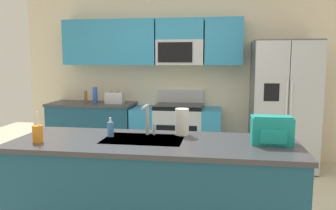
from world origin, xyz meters
name	(u,v)px	position (x,y,z in m)	size (l,w,h in m)	color
kitchen_wall_unit	(172,67)	(-0.14, 2.08, 1.47)	(5.20, 0.43, 2.60)	beige
back_counter	(93,130)	(-1.39, 1.80, 0.45)	(1.35, 0.63, 0.90)	navy
range_oven	(176,133)	(-0.03, 1.80, 0.44)	(1.36, 0.61, 1.10)	#B7BABF
refrigerator	(283,105)	(1.53, 1.73, 0.93)	(0.90, 0.76, 1.85)	#4C4F54
island_counter	(154,192)	(0.08, -0.55, 0.45)	(2.39, 0.86, 0.90)	navy
toaster	(115,98)	(-1.00, 1.75, 0.99)	(0.28, 0.16, 0.18)	#B7BABF
pepper_mill	(86,97)	(-1.49, 1.80, 0.99)	(0.05, 0.05, 0.19)	brown
bottle_blue	(95,95)	(-1.33, 1.78, 1.03)	(0.07, 0.07, 0.25)	blue
sink_faucet	(147,117)	(-0.02, -0.36, 1.07)	(0.08, 0.21, 0.28)	#B7BABF
drink_cup_orange	(38,134)	(-0.86, -0.75, 0.97)	(0.08, 0.08, 0.26)	orange
soap_dispenser	(110,129)	(-0.33, -0.46, 0.97)	(0.06, 0.06, 0.17)	#4C8CD8
paper_towel_roll	(182,122)	(0.29, -0.29, 1.02)	(0.12, 0.12, 0.24)	white
backpack	(272,130)	(1.04, -0.50, 1.02)	(0.32, 0.22, 0.23)	teal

